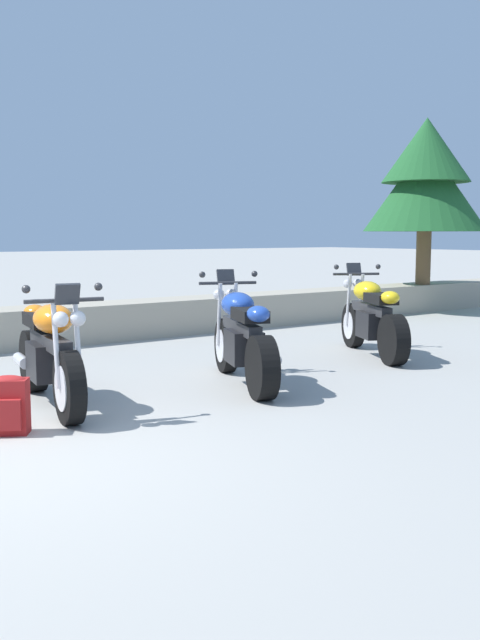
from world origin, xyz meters
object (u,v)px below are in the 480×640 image
Objects in this scene: motorcycle_blue_centre at (242,339)px; pine_tree_mid_left at (426,178)px; motorcycle_yellow_far_right at (372,318)px; rider_backpack at (9,404)px; motorcycle_orange_near_left at (50,354)px.

motorcycle_blue_centre is 8.43m from pine_tree_mid_left.
pine_tree_mid_left reaches higher than motorcycle_yellow_far_right.
pine_tree_mid_left is at bearing 22.47° from rider_backpack.
motorcycle_orange_near_left and motorcycle_blue_centre have the same top height.
pine_tree_mid_left is (7.27, 3.64, 2.22)m from motorcycle_blue_centre.
motorcycle_orange_near_left is at bearing -159.83° from pine_tree_mid_left.
rider_backpack is 0.14× the size of pine_tree_mid_left.
pine_tree_mid_left is at bearing 33.27° from motorcycle_yellow_far_right.
motorcycle_orange_near_left is 1.07× the size of motorcycle_yellow_far_right.
motorcycle_yellow_far_right is 5.16m from rider_backpack.
motorcycle_blue_centre is 2.49m from motorcycle_yellow_far_right.
motorcycle_yellow_far_right is (4.45, 0.24, 0.00)m from motorcycle_orange_near_left.
pine_tree_mid_left reaches higher than motorcycle_blue_centre.
motorcycle_blue_centre is 2.67m from rider_backpack.
motorcycle_orange_near_left is 2.02m from motorcycle_blue_centre.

